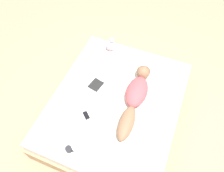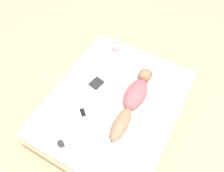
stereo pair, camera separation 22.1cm
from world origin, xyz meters
name	(u,v)px [view 1 (the left image)]	position (x,y,z in m)	size (l,w,h in m)	color
ground_plane	(115,116)	(0.00, 0.00, 0.00)	(12.00, 12.00, 0.00)	#9E8466
bed	(116,109)	(0.00, 0.00, 0.25)	(1.87, 2.25, 0.52)	tan
person	(136,95)	(0.25, 0.15, 0.61)	(0.34, 1.29, 0.21)	brown
open_magazine	(89,81)	(-0.52, 0.17, 0.52)	(0.60, 0.41, 0.01)	white
coffee_mug	(69,149)	(-0.28, -0.91, 0.56)	(0.12, 0.08, 0.08)	#232328
cell_phone	(86,115)	(-0.30, -0.38, 0.52)	(0.14, 0.14, 0.01)	black
plush_toy	(111,45)	(-0.46, 0.94, 0.60)	(0.16, 0.17, 0.21)	#DB9EB2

